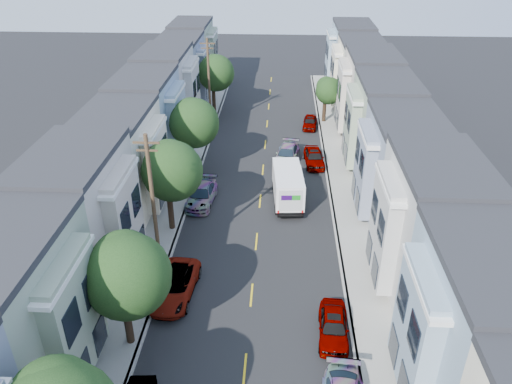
{
  "coord_description": "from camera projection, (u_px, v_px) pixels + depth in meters",
  "views": [
    {
      "loc": [
        1.59,
        -24.66,
        21.32
      ],
      "look_at": [
        -0.23,
        9.66,
        2.2
      ],
      "focal_mm": 35.0,
      "sensor_mm": 36.0,
      "label": 1
    }
  ],
  "objects": [
    {
      "name": "tree_b",
      "position": [
        126.0,
        276.0,
        26.06
      ],
      "size": [
        4.65,
        4.65,
        7.13
      ],
      "color": "black",
      "rests_on": "ground"
    },
    {
      "name": "tree_e",
      "position": [
        215.0,
        73.0,
        58.86
      ],
      "size": [
        4.33,
        4.33,
        7.17
      ],
      "color": "black",
      "rests_on": "ground"
    },
    {
      "name": "utility_pole_near",
      "position": [
        154.0,
        208.0,
        31.49
      ],
      "size": [
        1.6,
        0.26,
        10.0
      ],
      "color": "#42301E",
      "rests_on": "ground"
    },
    {
      "name": "parked_left_c",
      "position": [
        174.0,
        286.0,
        31.59
      ],
      "size": [
        2.88,
        5.57,
        1.5
      ],
      "primitive_type": "imported",
      "rotation": [
        0.0,
        0.0,
        -0.07
      ],
      "color": "#A6A6A8",
      "rests_on": "ground"
    },
    {
      "name": "centerline",
      "position": [
        262.0,
        185.0,
        45.05
      ],
      "size": [
        0.12,
        70.0,
        0.01
      ],
      "primitive_type": "cube",
      "color": "gold",
      "rests_on": "ground"
    },
    {
      "name": "utility_pole_far",
      "position": [
        209.0,
        85.0,
        54.18
      ],
      "size": [
        1.6,
        0.26,
        10.0
      ],
      "color": "#42301E",
      "rests_on": "ground"
    },
    {
      "name": "townhouse_row_left",
      "position": [
        140.0,
        182.0,
        45.56
      ],
      "size": [
        5.0,
        70.0,
        8.5
      ],
      "primitive_type": "cube",
      "color": "gray",
      "rests_on": "ground"
    },
    {
      "name": "parked_right_d",
      "position": [
        310.0,
        122.0,
        56.82
      ],
      "size": [
        1.9,
        4.09,
        1.29
      ],
      "primitive_type": "imported",
      "rotation": [
        0.0,
        0.0,
        -0.1
      ],
      "color": "black",
      "rests_on": "ground"
    },
    {
      "name": "parked_right_b",
      "position": [
        333.0,
        326.0,
        28.54
      ],
      "size": [
        1.93,
        4.5,
        1.43
      ],
      "primitive_type": "imported",
      "rotation": [
        0.0,
        0.0,
        -0.05
      ],
      "color": "#B1B1C0",
      "rests_on": "ground"
    },
    {
      "name": "road_slab",
      "position": [
        262.0,
        185.0,
        45.04
      ],
      "size": [
        12.0,
        70.0,
        0.02
      ],
      "primitive_type": "cube",
      "color": "black",
      "rests_on": "ground"
    },
    {
      "name": "sidewalk_left",
      "position": [
        181.0,
        182.0,
        45.35
      ],
      "size": [
        2.6,
        70.0,
        0.15
      ],
      "primitive_type": "cube",
      "color": "gray",
      "rests_on": "ground"
    },
    {
      "name": "parked_right_c",
      "position": [
        314.0,
        157.0,
        48.34
      ],
      "size": [
        2.1,
        4.77,
        1.51
      ],
      "primitive_type": "imported",
      "rotation": [
        0.0,
        0.0,
        0.07
      ],
      "color": "black",
      "rests_on": "ground"
    },
    {
      "name": "tree_d",
      "position": [
        193.0,
        123.0,
        44.9
      ],
      "size": [
        4.53,
        4.53,
        7.18
      ],
      "color": "black",
      "rests_on": "ground"
    },
    {
      "name": "curb_left",
      "position": [
        195.0,
        182.0,
        45.29
      ],
      "size": [
        0.3,
        70.0,
        0.15
      ],
      "primitive_type": "cube",
      "color": "gray",
      "rests_on": "ground"
    },
    {
      "name": "fedex_truck",
      "position": [
        288.0,
        185.0,
        41.63
      ],
      "size": [
        2.32,
        6.02,
        2.89
      ],
      "rotation": [
        0.0,
        0.0,
        0.07
      ],
      "color": "white",
      "rests_on": "ground"
    },
    {
      "name": "sidewalk_right",
      "position": [
        343.0,
        186.0,
        44.67
      ],
      "size": [
        2.6,
        70.0,
        0.15
      ],
      "primitive_type": "cube",
      "color": "gray",
      "rests_on": "ground"
    },
    {
      "name": "townhouse_row_right",
      "position": [
        386.0,
        188.0,
        44.53
      ],
      "size": [
        5.0,
        70.0,
        8.5
      ],
      "primitive_type": "cube",
      "color": "gray",
      "rests_on": "ground"
    },
    {
      "name": "parked_left_d",
      "position": [
        202.0,
        195.0,
        41.9
      ],
      "size": [
        2.44,
        5.09,
        1.49
      ],
      "primitive_type": "imported",
      "rotation": [
        0.0,
        0.0,
        -0.07
      ],
      "color": "#621111",
      "rests_on": "ground"
    },
    {
      "name": "tree_c",
      "position": [
        171.0,
        171.0,
        36.23
      ],
      "size": [
        4.5,
        4.5,
        7.29
      ],
      "color": "black",
      "rests_on": "ground"
    },
    {
      "name": "tree_far_r",
      "position": [
        328.0,
        91.0,
        56.86
      ],
      "size": [
        3.1,
        3.1,
        5.33
      ],
      "color": "black",
      "rests_on": "ground"
    },
    {
      "name": "ground",
      "position": [
        252.0,
        295.0,
        31.96
      ],
      "size": [
        160.0,
        160.0,
        0.0
      ],
      "primitive_type": "plane",
      "color": "black",
      "rests_on": "ground"
    },
    {
      "name": "lead_sedan",
      "position": [
        287.0,
        154.0,
        49.01
      ],
      "size": [
        2.83,
        5.14,
        1.46
      ],
      "primitive_type": "imported",
      "rotation": [
        0.0,
        0.0,
        -0.17
      ],
      "color": "black",
      "rests_on": "ground"
    },
    {
      "name": "curb_right",
      "position": [
        329.0,
        186.0,
        44.73
      ],
      "size": [
        0.3,
        70.0,
        0.15
      ],
      "primitive_type": "cube",
      "color": "gray",
      "rests_on": "ground"
    }
  ]
}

